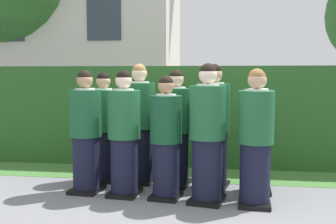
% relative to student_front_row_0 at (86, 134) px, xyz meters
% --- Properties ---
extents(ground_plane, '(60.00, 60.00, 0.00)m').
position_rel_student_front_row_0_xyz_m(ground_plane, '(1.06, -0.12, -0.76)').
color(ground_plane, slate).
extents(student_front_row_0, '(0.41, 0.49, 1.59)m').
position_rel_student_front_row_0_xyz_m(student_front_row_0, '(0.00, 0.00, 0.00)').
color(student_front_row_0, black).
rests_on(student_front_row_0, ground).
extents(student_front_row_1, '(0.41, 0.52, 1.59)m').
position_rel_student_front_row_0_xyz_m(student_front_row_1, '(0.53, -0.07, -0.00)').
color(student_front_row_1, black).
rests_on(student_front_row_1, ground).
extents(student_front_row_2, '(0.41, 0.48, 1.52)m').
position_rel_student_front_row_0_xyz_m(student_front_row_2, '(1.08, -0.12, -0.04)').
color(student_front_row_2, black).
rests_on(student_front_row_2, ground).
extents(student_front_row_3, '(0.47, 0.54, 1.67)m').
position_rel_student_front_row_0_xyz_m(student_front_row_3, '(1.59, -0.21, 0.04)').
color(student_front_row_3, black).
rests_on(student_front_row_3, ground).
extents(student_front_row_4, '(0.42, 0.48, 1.61)m').
position_rel_student_front_row_0_xyz_m(student_front_row_4, '(2.15, -0.25, 0.01)').
color(student_front_row_4, black).
rests_on(student_front_row_4, ground).
extents(student_rear_row_0, '(0.41, 0.47, 1.57)m').
position_rel_student_front_row_0_xyz_m(student_rear_row_0, '(0.06, 0.59, -0.01)').
color(student_rear_row_0, black).
rests_on(student_rear_row_0, ground).
extents(student_rear_row_1, '(0.44, 0.51, 1.69)m').
position_rel_student_front_row_0_xyz_m(student_rear_row_1, '(0.60, 0.57, 0.05)').
color(student_rear_row_1, black).
rests_on(student_rear_row_1, ground).
extents(student_rear_row_2, '(0.44, 0.54, 1.60)m').
position_rel_student_front_row_0_xyz_m(student_rear_row_2, '(1.13, 0.49, 0.00)').
color(student_rear_row_2, black).
rests_on(student_rear_row_2, ground).
extents(student_rear_row_3, '(0.47, 0.55, 1.68)m').
position_rel_student_front_row_0_xyz_m(student_rear_row_3, '(1.64, 0.44, 0.04)').
color(student_rear_row_3, black).
rests_on(student_rear_row_3, ground).
extents(student_rear_row_4, '(0.41, 0.51, 1.59)m').
position_rel_student_front_row_0_xyz_m(student_rear_row_4, '(2.22, 0.32, -0.00)').
color(student_rear_row_4, black).
rests_on(student_rear_row_4, ground).
extents(hedge, '(8.47, 0.70, 1.67)m').
position_rel_student_front_row_0_xyz_m(hedge, '(1.06, 1.86, 0.08)').
color(hedge, '#285623').
rests_on(hedge, ground).
extents(school_building_main, '(6.25, 3.28, 6.54)m').
position_rel_student_front_row_0_xyz_m(school_building_main, '(-2.66, 6.79, 2.60)').
color(school_building_main, beige).
rests_on(school_building_main, ground).
extents(lawn_strip, '(8.47, 0.90, 0.01)m').
position_rel_student_front_row_0_xyz_m(lawn_strip, '(1.06, 1.06, -0.75)').
color(lawn_strip, '#477A38').
rests_on(lawn_strip, ground).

